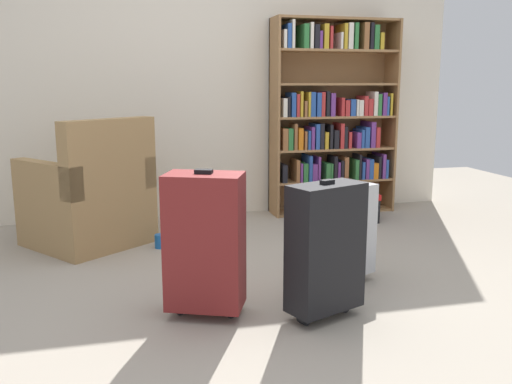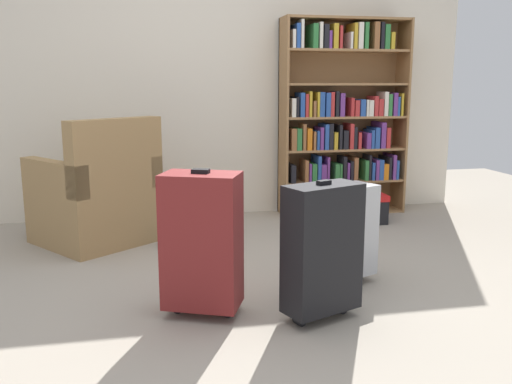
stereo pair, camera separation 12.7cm
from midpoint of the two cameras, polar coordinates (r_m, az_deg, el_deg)
The scene contains 9 objects.
ground_plane at distance 2.94m, azimuth -0.28°, elevation -11.46°, with size 7.83×7.83×0.00m, color #9E9384.
back_wall at distance 4.79m, azimuth -6.54°, elevation 13.16°, with size 4.48×0.10×2.60m, color beige.
bookshelf at distance 4.88m, azimuth 7.11°, elevation 7.80°, with size 1.09×0.29×1.66m.
armchair at distance 4.08m, azimuth -17.62°, elevation -0.87°, with size 0.98×0.98×0.90m.
mug at distance 3.93m, azimuth -10.71°, elevation -5.01°, with size 0.12×0.08×0.10m.
storage_box at distance 4.62m, azimuth 8.97°, elevation -1.49°, with size 0.42×0.27×0.24m.
suitcase_black at distance 2.67m, azimuth 5.84°, elevation -5.75°, with size 0.41×0.30×0.69m.
suitcase_dark_red at distance 2.70m, azimuth -6.64°, elevation -5.09°, with size 0.43×0.35×0.73m.
suitcase_silver at distance 3.17m, azimuth 7.79°, elevation -3.97°, with size 0.42×0.33×0.59m.
Camera 1 is at (-0.71, -2.62, 1.13)m, focal length 38.74 mm.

